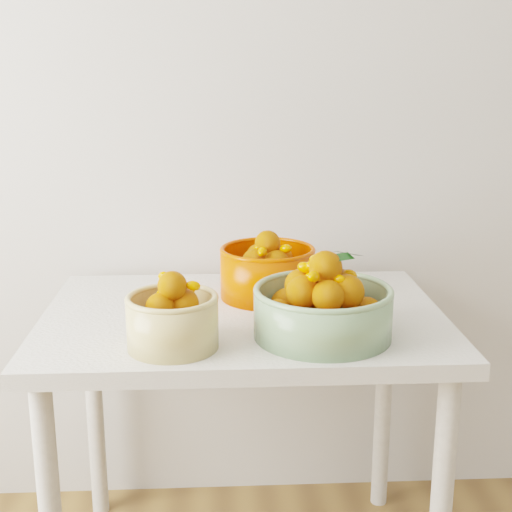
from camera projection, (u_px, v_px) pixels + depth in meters
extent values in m
cube|color=beige|center=(291.00, 66.00, 2.03)|extent=(4.00, 0.04, 2.70)
cube|color=silver|center=(243.00, 320.00, 1.79)|extent=(1.00, 0.70, 0.04)
cylinder|color=silver|center=(95.00, 407.00, 2.14)|extent=(0.05, 0.05, 0.71)
cylinder|color=silver|center=(383.00, 400.00, 2.19)|extent=(0.05, 0.05, 0.71)
cylinder|color=#D3B774|center=(173.00, 323.00, 1.55)|extent=(0.26, 0.26, 0.11)
torus|color=#D3B774|center=(172.00, 298.00, 1.53)|extent=(0.27, 0.27, 0.01)
sphere|color=#D1660C|center=(196.00, 327.00, 1.56)|extent=(0.07, 0.07, 0.07)
sphere|color=#D85C04|center=(174.00, 320.00, 1.60)|extent=(0.07, 0.07, 0.07)
sphere|color=#D85C04|center=(149.00, 328.00, 1.55)|extent=(0.07, 0.07, 0.07)
sphere|color=#D85C04|center=(173.00, 336.00, 1.50)|extent=(0.07, 0.07, 0.07)
sphere|color=#D85C04|center=(173.00, 328.00, 1.55)|extent=(0.07, 0.07, 0.07)
sphere|color=#D85C04|center=(184.00, 303.00, 1.55)|extent=(0.07, 0.07, 0.07)
sphere|color=#D85C04|center=(160.00, 307.00, 1.53)|extent=(0.06, 0.06, 0.06)
sphere|color=#D85C04|center=(172.00, 286.00, 1.53)|extent=(0.06, 0.06, 0.06)
ellipsoid|color=#F97200|center=(164.00, 295.00, 1.53)|extent=(0.04, 0.03, 0.03)
ellipsoid|color=#F97200|center=(177.00, 295.00, 1.56)|extent=(0.03, 0.04, 0.03)
ellipsoid|color=#F97200|center=(193.00, 286.00, 1.53)|extent=(0.04, 0.03, 0.03)
ellipsoid|color=#F97200|center=(172.00, 288.00, 1.52)|extent=(0.03, 0.04, 0.03)
ellipsoid|color=#F97200|center=(189.00, 292.00, 1.56)|extent=(0.04, 0.04, 0.04)
ellipsoid|color=#F97200|center=(163.00, 276.00, 1.57)|extent=(0.03, 0.04, 0.04)
ellipsoid|color=#F97200|center=(172.00, 293.00, 1.53)|extent=(0.03, 0.04, 0.02)
ellipsoid|color=#F97200|center=(172.00, 291.00, 1.54)|extent=(0.03, 0.04, 0.03)
cylinder|color=gray|center=(323.00, 313.00, 1.61)|extent=(0.41, 0.41, 0.11)
torus|color=gray|center=(323.00, 290.00, 1.60)|extent=(0.41, 0.41, 0.02)
sphere|color=#D85C04|center=(366.00, 313.00, 1.62)|extent=(0.08, 0.08, 0.08)
sphere|color=#D85C04|center=(350.00, 304.00, 1.68)|extent=(0.08, 0.08, 0.08)
sphere|color=#D85C04|center=(318.00, 301.00, 1.71)|extent=(0.08, 0.08, 0.08)
sphere|color=#D85C04|center=(288.00, 305.00, 1.68)|extent=(0.08, 0.08, 0.08)
sphere|color=#D85C04|center=(279.00, 316.00, 1.61)|extent=(0.08, 0.08, 0.08)
sphere|color=#D85C04|center=(294.00, 326.00, 1.54)|extent=(0.08, 0.08, 0.08)
sphere|color=#D85C04|center=(331.00, 330.00, 1.52)|extent=(0.08, 0.08, 0.08)
sphere|color=#D85C04|center=(358.00, 325.00, 1.55)|extent=(0.08, 0.08, 0.08)
sphere|color=#D85C04|center=(323.00, 315.00, 1.61)|extent=(0.08, 0.08, 0.08)
sphere|color=#D85C04|center=(342.00, 285.00, 1.63)|extent=(0.07, 0.07, 0.07)
sphere|color=#D85C04|center=(321.00, 282.00, 1.65)|extent=(0.08, 0.08, 0.08)
sphere|color=#D85C04|center=(301.00, 285.00, 1.62)|extent=(0.08, 0.08, 0.08)
sphere|color=#D85C04|center=(302.00, 292.00, 1.57)|extent=(0.07, 0.07, 0.07)
sphere|color=#D85C04|center=(328.00, 296.00, 1.55)|extent=(0.07, 0.07, 0.07)
sphere|color=#D85C04|center=(347.00, 292.00, 1.58)|extent=(0.08, 0.08, 0.08)
sphere|color=#D85C04|center=(325.00, 267.00, 1.58)|extent=(0.08, 0.08, 0.08)
ellipsoid|color=#F97200|center=(329.00, 272.00, 1.57)|extent=(0.04, 0.04, 0.03)
ellipsoid|color=#F97200|center=(305.00, 267.00, 1.60)|extent=(0.05, 0.04, 0.03)
ellipsoid|color=#F97200|center=(313.00, 278.00, 1.59)|extent=(0.04, 0.03, 0.04)
ellipsoid|color=#F97200|center=(346.00, 286.00, 1.57)|extent=(0.05, 0.05, 0.03)
ellipsoid|color=#F97200|center=(327.00, 281.00, 1.59)|extent=(0.05, 0.05, 0.04)
ellipsoid|color=#F97200|center=(318.00, 280.00, 1.60)|extent=(0.05, 0.04, 0.03)
ellipsoid|color=#F97200|center=(315.00, 260.00, 1.63)|extent=(0.04, 0.05, 0.04)
ellipsoid|color=#F97200|center=(329.00, 273.00, 1.65)|extent=(0.04, 0.05, 0.03)
ellipsoid|color=#F97200|center=(338.00, 280.00, 1.56)|extent=(0.05, 0.05, 0.03)
ellipsoid|color=#F97200|center=(324.00, 271.00, 1.59)|extent=(0.04, 0.04, 0.04)
ellipsoid|color=#F97200|center=(315.00, 275.00, 1.60)|extent=(0.05, 0.04, 0.04)
ellipsoid|color=#F97200|center=(314.00, 277.00, 1.53)|extent=(0.04, 0.05, 0.04)
ellipsoid|color=#F97200|center=(314.00, 266.00, 1.58)|extent=(0.04, 0.03, 0.03)
ellipsoid|color=#F97200|center=(350.00, 275.00, 1.62)|extent=(0.05, 0.04, 0.04)
cylinder|color=#E43700|center=(267.00, 273.00, 1.89)|extent=(0.31, 0.31, 0.13)
torus|color=#E43700|center=(268.00, 250.00, 1.88)|extent=(0.32, 0.32, 0.01)
sphere|color=#D1660C|center=(296.00, 280.00, 1.90)|extent=(0.07, 0.07, 0.07)
sphere|color=#D1660C|center=(280.00, 273.00, 1.96)|extent=(0.07, 0.07, 0.07)
sphere|color=#D85C04|center=(251.00, 274.00, 1.96)|extent=(0.07, 0.07, 0.07)
sphere|color=#D85C04|center=(239.00, 280.00, 1.90)|extent=(0.07, 0.07, 0.07)
sphere|color=#D85C04|center=(256.00, 288.00, 1.83)|extent=(0.07, 0.07, 0.07)
sphere|color=#D85C04|center=(282.00, 287.00, 1.84)|extent=(0.08, 0.08, 0.08)
sphere|color=#D85C04|center=(267.00, 280.00, 1.90)|extent=(0.07, 0.07, 0.07)
sphere|color=#D85C04|center=(280.00, 258.00, 1.91)|extent=(0.07, 0.07, 0.07)
sphere|color=#D85C04|center=(259.00, 257.00, 1.92)|extent=(0.07, 0.07, 0.07)
sphere|color=#D85C04|center=(255.00, 262.00, 1.86)|extent=(0.07, 0.07, 0.07)
sphere|color=#D85C04|center=(276.00, 264.00, 1.85)|extent=(0.07, 0.07, 0.07)
sphere|color=#D85C04|center=(268.00, 243.00, 1.87)|extent=(0.07, 0.07, 0.07)
ellipsoid|color=#F97200|center=(260.00, 248.00, 1.87)|extent=(0.04, 0.04, 0.03)
ellipsoid|color=#F97200|center=(256.00, 254.00, 1.89)|extent=(0.04, 0.03, 0.03)
ellipsoid|color=#F97200|center=(268.00, 240.00, 1.87)|extent=(0.04, 0.05, 0.03)
ellipsoid|color=#F97200|center=(270.00, 243.00, 1.86)|extent=(0.04, 0.04, 0.03)
ellipsoid|color=#F97200|center=(286.00, 249.00, 1.85)|extent=(0.04, 0.04, 0.03)
ellipsoid|color=#F97200|center=(262.00, 245.00, 1.91)|extent=(0.03, 0.04, 0.03)
ellipsoid|color=#F97200|center=(262.00, 252.00, 1.82)|extent=(0.03, 0.04, 0.03)
ellipsoid|color=#F97200|center=(260.00, 253.00, 1.86)|extent=(0.04, 0.04, 0.03)
ellipsoid|color=#F97200|center=(267.00, 252.00, 1.87)|extent=(0.03, 0.04, 0.03)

